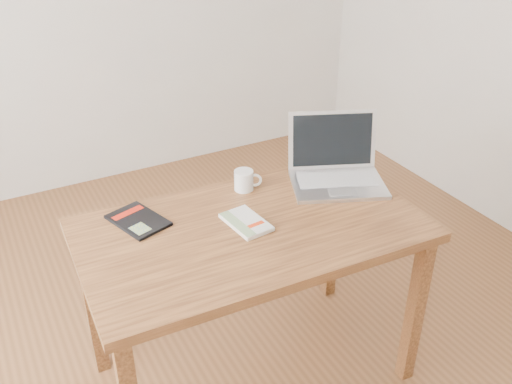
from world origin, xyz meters
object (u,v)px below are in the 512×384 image
black_guidebook (138,220)px  laptop (336,168)px  desk (252,246)px  coffee_mug (244,180)px  white_guidebook (246,222)px

black_guidebook → laptop: 0.84m
desk → black_guidebook: (-0.36, 0.23, 0.10)m
laptop → coffee_mug: laptop is taller
white_guidebook → laptop: 0.51m
desk → laptop: laptop is taller
black_guidebook → coffee_mug: 0.46m
desk → coffee_mug: (0.10, 0.26, 0.13)m
white_guidebook → coffee_mug: (0.12, 0.24, 0.04)m
desk → black_guidebook: bearing=150.1°
white_guidebook → coffee_mug: size_ratio=1.93×
white_guidebook → coffee_mug: coffee_mug is taller
laptop → coffee_mug: (-0.37, 0.11, -0.01)m
coffee_mug → white_guidebook: bearing=-89.1°
desk → coffee_mug: 0.31m
desk → coffee_mug: size_ratio=11.90×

